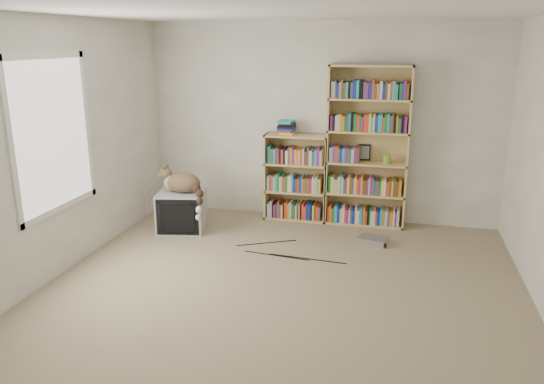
% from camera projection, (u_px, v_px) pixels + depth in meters
% --- Properties ---
extents(floor, '(4.50, 5.00, 0.01)m').
position_uv_depth(floor, '(276.00, 303.00, 4.75)').
color(floor, gray).
rests_on(floor, ground).
extents(wall_back, '(4.50, 0.02, 2.50)m').
position_uv_depth(wall_back, '(321.00, 123.00, 6.74)').
color(wall_back, white).
rests_on(wall_back, floor).
extents(wall_front, '(4.50, 0.02, 2.50)m').
position_uv_depth(wall_front, '(132.00, 311.00, 2.06)').
color(wall_front, white).
rests_on(wall_front, floor).
extents(wall_left, '(0.02, 5.00, 2.50)m').
position_uv_depth(wall_left, '(40.00, 154.00, 4.90)').
color(wall_left, white).
rests_on(wall_left, floor).
extents(ceiling, '(4.50, 5.00, 0.02)m').
position_uv_depth(ceiling, '(277.00, 8.00, 4.05)').
color(ceiling, white).
rests_on(ceiling, wall_back).
extents(window, '(0.02, 1.22, 1.52)m').
position_uv_depth(window, '(53.00, 135.00, 5.05)').
color(window, white).
rests_on(window, wall_left).
extents(crt_tv, '(0.64, 0.60, 0.48)m').
position_uv_depth(crt_tv, '(182.00, 211.00, 6.52)').
color(crt_tv, '#ACACAF').
rests_on(crt_tv, floor).
extents(cat, '(0.65, 0.48, 0.53)m').
position_uv_depth(cat, '(185.00, 186.00, 6.39)').
color(cat, '#342315').
rests_on(cat, crt_tv).
extents(bookcase_tall, '(0.99, 0.30, 1.99)m').
position_uv_depth(bookcase_tall, '(367.00, 152.00, 6.56)').
color(bookcase_tall, tan).
rests_on(bookcase_tall, floor).
extents(bookcase_short, '(0.81, 0.30, 1.11)m').
position_uv_depth(bookcase_short, '(297.00, 181.00, 6.87)').
color(bookcase_short, tan).
rests_on(bookcase_short, floor).
extents(book_stack, '(0.20, 0.26, 0.17)m').
position_uv_depth(book_stack, '(287.00, 127.00, 6.72)').
color(book_stack, red).
rests_on(book_stack, bookcase_short).
extents(green_mug, '(0.09, 0.09, 0.10)m').
position_uv_depth(green_mug, '(387.00, 159.00, 6.50)').
color(green_mug, '#80A62F').
rests_on(green_mug, bookcase_tall).
extents(framed_print, '(0.15, 0.05, 0.20)m').
position_uv_depth(framed_print, '(364.00, 152.00, 6.65)').
color(framed_print, black).
rests_on(framed_print, bookcase_tall).
extents(dvd_player, '(0.36, 0.29, 0.07)m').
position_uv_depth(dvd_player, '(373.00, 240.00, 6.13)').
color(dvd_player, '#A3A3A7').
rests_on(dvd_player, floor).
extents(wall_outlet, '(0.01, 0.08, 0.13)m').
position_uv_depth(wall_outlet, '(144.00, 194.00, 6.97)').
color(wall_outlet, silver).
rests_on(wall_outlet, wall_left).
extents(floor_cables, '(1.20, 0.70, 0.01)m').
position_uv_depth(floor_cables, '(275.00, 248.00, 5.98)').
color(floor_cables, black).
rests_on(floor_cables, floor).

